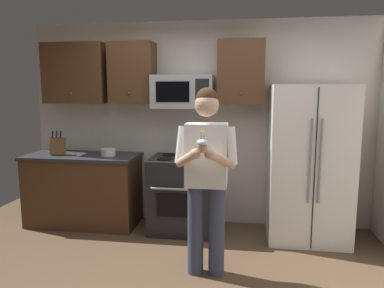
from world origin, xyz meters
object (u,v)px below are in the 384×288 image
object	(u,v)px
oven_range	(182,194)
refrigerator	(309,163)
microwave	(183,92)
person	(206,172)
bowl_large_white	(108,152)
knife_block	(58,146)
cupcake	(202,145)

from	to	relation	value
oven_range	refrigerator	world-z (taller)	refrigerator
microwave	person	size ratio (longest dim) A/B	0.42
bowl_large_white	microwave	bearing A→B (deg)	7.05
knife_block	person	xyz separation A→B (m)	(2.02, -1.03, -0.04)
microwave	knife_block	bearing A→B (deg)	-174.69
microwave	refrigerator	distance (m)	1.72
knife_block	cupcake	world-z (taller)	cupcake
oven_range	person	distance (m)	1.26
microwave	bowl_large_white	world-z (taller)	microwave
refrigerator	knife_block	size ratio (longest dim) A/B	5.63
oven_range	knife_block	bearing A→B (deg)	-178.95
microwave	knife_block	distance (m)	1.75
knife_block	person	bearing A→B (deg)	-27.07
microwave	cupcake	size ratio (longest dim) A/B	4.26
refrigerator	knife_block	world-z (taller)	refrigerator
person	cupcake	size ratio (longest dim) A/B	10.13
refrigerator	bowl_large_white	distance (m)	2.44
refrigerator	person	xyz separation A→B (m)	(-1.08, -1.02, 0.10)
refrigerator	bowl_large_white	size ratio (longest dim) A/B	9.55
oven_range	person	xyz separation A→B (m)	(0.42, -1.06, 0.53)
cupcake	refrigerator	bearing A→B (deg)	51.24
oven_range	person	world-z (taller)	person
knife_block	cupcake	bearing A→B (deg)	-33.98
refrigerator	microwave	bearing A→B (deg)	173.97
refrigerator	bowl_large_white	xyz separation A→B (m)	(-2.44, 0.04, 0.07)
microwave	person	xyz separation A→B (m)	(0.42, -1.18, -0.72)
bowl_large_white	knife_block	bearing A→B (deg)	-177.19
oven_range	person	size ratio (longest dim) A/B	0.53
bowl_large_white	person	size ratio (longest dim) A/B	0.11
person	cupcake	xyz separation A→B (m)	(-0.00, -0.33, 0.30)
oven_range	knife_block	world-z (taller)	knife_block
refrigerator	knife_block	xyz separation A→B (m)	(-3.10, 0.01, 0.13)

